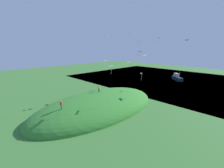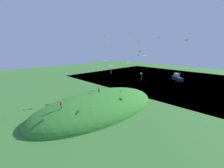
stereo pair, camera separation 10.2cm
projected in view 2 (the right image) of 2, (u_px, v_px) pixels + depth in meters
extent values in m
plane|color=#397230|center=(125.00, 95.00, 43.82)|extent=(160.00, 160.00, 0.00)
cube|color=#35607F|center=(173.00, 80.00, 64.33)|extent=(56.19, 80.00, 0.40)
ellipsoid|color=#327C2C|center=(99.00, 108.00, 34.61)|extent=(31.66, 16.03, 7.11)
cube|color=#102030|center=(177.00, 79.00, 63.36)|extent=(5.80, 6.26, 1.38)
cube|color=#B0A59A|center=(177.00, 75.00, 64.01)|extent=(2.61, 2.72, 1.32)
cylinder|color=gray|center=(180.00, 74.00, 61.26)|extent=(0.14, 0.14, 2.68)
cube|color=black|center=(99.00, 90.00, 34.54)|extent=(0.21, 0.12, 0.80)
cylinder|color=gold|center=(99.00, 87.00, 34.37)|extent=(0.39, 0.39, 0.63)
sphere|color=tan|center=(99.00, 85.00, 34.27)|extent=(0.24, 0.24, 0.24)
cube|color=#3C3C2D|center=(61.00, 107.00, 26.83)|extent=(0.21, 0.24, 0.75)
cylinder|color=red|center=(61.00, 103.00, 26.67)|extent=(0.53, 0.53, 0.59)
sphere|color=#D29589|center=(61.00, 101.00, 26.58)|extent=(0.22, 0.22, 0.22)
cube|color=silver|center=(145.00, 55.00, 30.54)|extent=(0.96, 1.09, 0.22)
cylinder|color=silver|center=(144.00, 61.00, 30.89)|extent=(0.28, 0.22, 1.93)
cube|color=white|center=(122.00, 37.00, 41.14)|extent=(0.60, 0.75, 0.07)
cylinder|color=white|center=(121.00, 41.00, 41.51)|extent=(0.21, 0.07, 1.63)
cube|color=white|center=(96.00, 43.00, 36.48)|extent=(0.77, 0.77, 0.03)
cylinder|color=white|center=(97.00, 47.00, 36.57)|extent=(0.08, 0.13, 1.56)
cube|color=white|center=(140.00, 52.00, 40.63)|extent=(0.81, 1.13, 0.21)
cylinder|color=white|center=(141.00, 55.00, 40.65)|extent=(0.19, 0.07, 1.38)
cube|color=#F4E2CF|center=(130.00, 34.00, 42.12)|extent=(0.54, 0.77, 0.04)
cylinder|color=#F4E2CF|center=(130.00, 37.00, 42.57)|extent=(0.15, 0.10, 1.21)
cube|color=silver|center=(77.00, 45.00, 35.45)|extent=(0.73, 0.86, 0.18)
cylinder|color=silver|center=(77.00, 49.00, 35.94)|extent=(0.17, 0.07, 1.10)
cube|color=white|center=(106.00, 36.00, 35.72)|extent=(0.96, 0.90, 0.07)
cylinder|color=white|center=(107.00, 41.00, 35.88)|extent=(0.27, 0.14, 1.90)
cube|color=silver|center=(110.00, 66.00, 28.04)|extent=(1.19, 1.09, 0.14)
cylinder|color=silver|center=(111.00, 71.00, 28.25)|extent=(0.09, 0.18, 1.24)
cube|color=white|center=(187.00, 40.00, 37.90)|extent=(0.98, 1.11, 0.17)
cylinder|color=white|center=(185.00, 43.00, 38.09)|extent=(0.18, 0.12, 1.06)
cube|color=white|center=(105.00, 60.00, 41.22)|extent=(1.22, 1.35, 0.05)
cylinder|color=white|center=(105.00, 63.00, 41.38)|extent=(0.07, 0.17, 0.92)
cube|color=white|center=(141.00, 73.00, 38.01)|extent=(0.71, 0.60, 0.03)
cylinder|color=white|center=(142.00, 77.00, 38.04)|extent=(0.08, 0.26, 1.61)
cube|color=silver|center=(138.00, 42.00, 41.68)|extent=(0.83, 0.76, 0.09)
cylinder|color=silver|center=(138.00, 46.00, 41.65)|extent=(0.31, 0.09, 1.86)
cube|color=white|center=(138.00, 55.00, 45.51)|extent=(0.70, 0.73, 0.14)
cylinder|color=white|center=(138.00, 58.00, 45.70)|extent=(0.15, 0.21, 1.20)
cube|color=white|center=(159.00, 38.00, 46.93)|extent=(1.33, 1.06, 0.06)
cylinder|color=white|center=(159.00, 40.00, 47.36)|extent=(0.14, 0.08, 1.00)
cube|color=white|center=(129.00, 62.00, 44.77)|extent=(1.42, 1.33, 0.17)
cylinder|color=white|center=(129.00, 65.00, 44.90)|extent=(0.15, 0.15, 0.90)
cylinder|color=brown|center=(123.00, 90.00, 47.10)|extent=(0.14, 0.14, 1.04)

